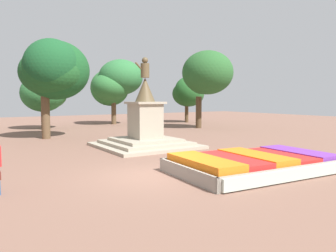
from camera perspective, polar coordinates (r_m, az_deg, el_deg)
The scene contains 8 objects.
ground_plane at distance 11.69m, azimuth -2.81°, elevation -8.66°, with size 84.56×84.56×0.00m, color brown.
flower_planter at distance 12.72m, azimuth 14.90°, elevation -6.33°, with size 6.50×4.07×0.69m.
statue_monument at distance 18.43m, azimuth -3.97°, elevation -0.55°, with size 5.06×5.06×4.99m.
park_tree_far_left at distance 23.59m, azimuth -19.25°, elevation 9.17°, with size 4.67×4.48×6.64m.
park_tree_behind_statue at distance 34.90m, azimuth -9.28°, elevation 7.37°, with size 5.29×5.85×6.74m.
park_tree_far_right at distance 31.08m, azimuth -20.44°, elevation 5.65°, with size 4.21×4.13×5.22m.
park_tree_street_side at distance 29.98m, azimuth 6.68°, elevation 8.97°, with size 4.52×4.64×6.98m.
park_tree_mid_canopy at distance 37.23m, azimuth 3.56°, elevation 5.84°, with size 3.78×3.88×5.16m.
Camera 1 is at (-5.68, -9.85, 2.73)m, focal length 35.00 mm.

